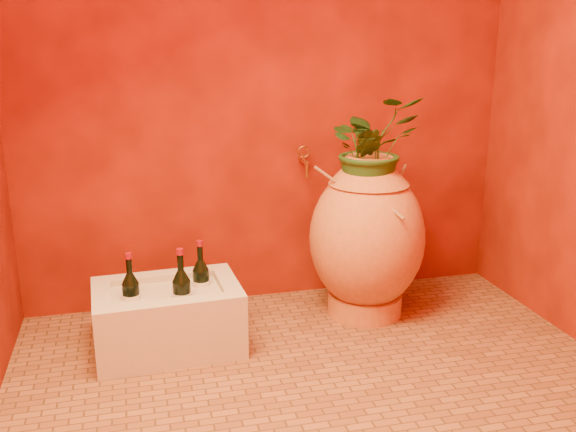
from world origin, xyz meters
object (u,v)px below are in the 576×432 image
object	(u,v)px
amphora	(367,237)
wine_bottle_c	(201,283)
stone_basin	(168,319)
wine_bottle_b	(182,296)
wine_bottle_a	(131,297)
wall_tap	(304,160)

from	to	relation	value
amphora	wine_bottle_c	size ratio (longest dim) A/B	2.56
stone_basin	wine_bottle_b	xyz separation A→B (m)	(0.06, -0.09, 0.14)
wine_bottle_c	stone_basin	bearing A→B (deg)	-163.38
amphora	wine_bottle_a	world-z (taller)	amphora
wine_bottle_b	wall_tap	world-z (taller)	wall_tap
wine_bottle_c	wine_bottle_b	bearing A→B (deg)	-126.31
amphora	wine_bottle_b	distance (m)	0.96
wine_bottle_b	wine_bottle_c	distance (m)	0.17
stone_basin	wine_bottle_c	size ratio (longest dim) A/B	2.07
stone_basin	wine_bottle_a	bearing A→B (deg)	-166.85
stone_basin	wall_tap	world-z (taller)	wall_tap
amphora	wine_bottle_b	xyz separation A→B (m)	(-0.92, -0.22, -0.12)
stone_basin	wine_bottle_c	bearing A→B (deg)	16.62
amphora	wine_bottle_b	world-z (taller)	amphora
amphora	wine_bottle_a	size ratio (longest dim) A/B	2.59
wine_bottle_a	wine_bottle_b	distance (m)	0.22
wine_bottle_b	wine_bottle_c	size ratio (longest dim) A/B	1.05
stone_basin	wine_bottle_c	world-z (taller)	wine_bottle_c
amphora	stone_basin	distance (m)	1.03
stone_basin	wine_bottle_c	distance (m)	0.21
wine_bottle_c	amphora	bearing A→B (deg)	6.21
wine_bottle_b	wall_tap	xyz separation A→B (m)	(0.68, 0.50, 0.47)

